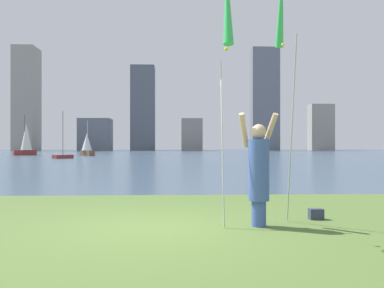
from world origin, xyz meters
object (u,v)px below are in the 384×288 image
person (259,170)px  sailboat_1 (26,140)px  kite_flag_left (227,5)px  sailboat_2 (87,145)px  kite_flag_right (281,11)px  sailboat_0 (63,156)px  bag (316,214)px

person → sailboat_1: (-21.01, 47.91, 1.09)m
kite_flag_left → sailboat_2: bearing=104.6°
kite_flag_right → sailboat_0: size_ratio=0.98×
kite_flag_right → sailboat_2: size_ratio=1.07×
kite_flag_left → sailboat_1: bearing=112.9°
kite_flag_right → sailboat_1: size_ratio=0.88×
person → sailboat_1: bearing=103.7°
person → sailboat_0: (-12.73, 35.07, -0.70)m
person → bag: person is taller
sailboat_1 → sailboat_2: 9.01m
kite_flag_left → kite_flag_right: 1.80m
person → sailboat_2: size_ratio=0.43×
person → sailboat_2: sailboat_2 is taller
kite_flag_right → bag: bearing=-19.4°
sailboat_1 → sailboat_0: bearing=-57.2°
person → sailboat_2: (-12.46, 45.16, 0.43)m
kite_flag_left → sailboat_1: (-20.42, 48.42, -1.49)m
kite_flag_left → sailboat_0: bearing=108.8°
bag → sailboat_1: (-22.19, 47.32, 1.93)m
sailboat_0 → sailboat_2: bearing=88.5°
sailboat_1 → kite_flag_right: bearing=-65.4°
person → bag: 1.56m
person → sailboat_0: bearing=99.9°
kite_flag_left → sailboat_2: size_ratio=0.98×
person → kite_flag_left: kite_flag_left is taller
kite_flag_left → bag: 4.01m
kite_flag_right → sailboat_0: sailboat_0 is taller
sailboat_1 → sailboat_2: size_ratio=1.22×
kite_flag_left → kite_flag_right: kite_flag_right is taller
sailboat_0 → sailboat_1: size_ratio=0.90×
kite_flag_left → person: bearing=40.7°
person → sailboat_1: 52.32m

